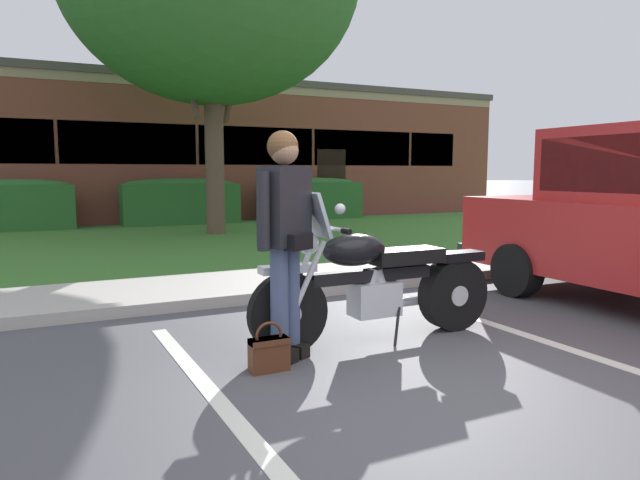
{
  "coord_description": "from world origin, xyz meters",
  "views": [
    {
      "loc": [
        -2.36,
        -2.68,
        1.41
      ],
      "look_at": [
        -0.33,
        1.49,
        0.85
      ],
      "focal_mm": 31.95,
      "sensor_mm": 36.0,
      "label": 1
    }
  ],
  "objects_px": {
    "handbag": "(269,351)",
    "hedge_center_right": "(181,201)",
    "rider_person": "(285,228)",
    "brick_building": "(162,153)",
    "hedge_right": "(311,198)",
    "motorcycle": "(385,282)",
    "hedge_center_left": "(17,204)"
  },
  "relations": [
    {
      "from": "hedge_center_left",
      "to": "brick_building",
      "type": "distance_m",
      "value": 7.68
    },
    {
      "from": "motorcycle",
      "to": "brick_building",
      "type": "xyz_separation_m",
      "value": [
        1.4,
        17.07,
        1.57
      ]
    },
    {
      "from": "handbag",
      "to": "hedge_center_left",
      "type": "bearing_deg",
      "value": 99.68
    },
    {
      "from": "handbag",
      "to": "hedge_center_left",
      "type": "relative_size",
      "value": 0.15
    },
    {
      "from": "handbag",
      "to": "brick_building",
      "type": "height_order",
      "value": "brick_building"
    },
    {
      "from": "rider_person",
      "to": "handbag",
      "type": "bearing_deg",
      "value": -135.06
    },
    {
      "from": "rider_person",
      "to": "hedge_center_left",
      "type": "xyz_separation_m",
      "value": [
        -2.15,
        11.08,
        -0.34
      ]
    },
    {
      "from": "rider_person",
      "to": "brick_building",
      "type": "height_order",
      "value": "brick_building"
    },
    {
      "from": "motorcycle",
      "to": "hedge_center_left",
      "type": "distance_m",
      "value": 11.42
    },
    {
      "from": "rider_person",
      "to": "hedge_right",
      "type": "height_order",
      "value": "rider_person"
    },
    {
      "from": "hedge_center_right",
      "to": "hedge_center_left",
      "type": "bearing_deg",
      "value": 180.0
    },
    {
      "from": "hedge_right",
      "to": "brick_building",
      "type": "height_order",
      "value": "brick_building"
    },
    {
      "from": "handbag",
      "to": "hedge_right",
      "type": "xyz_separation_m",
      "value": [
        5.62,
        11.3,
        0.51
      ]
    },
    {
      "from": "handbag",
      "to": "hedge_right",
      "type": "relative_size",
      "value": 0.12
    },
    {
      "from": "motorcycle",
      "to": "hedge_center_right",
      "type": "distance_m",
      "value": 11.02
    },
    {
      "from": "handbag",
      "to": "hedge_center_right",
      "type": "xyz_separation_m",
      "value": [
        1.85,
        11.3,
        0.51
      ]
    },
    {
      "from": "rider_person",
      "to": "handbag",
      "type": "relative_size",
      "value": 4.74
    },
    {
      "from": "brick_building",
      "to": "rider_person",
      "type": "bearing_deg",
      "value": -97.75
    },
    {
      "from": "hedge_center_left",
      "to": "motorcycle",
      "type": "bearing_deg",
      "value": -74.36
    },
    {
      "from": "motorcycle",
      "to": "handbag",
      "type": "xyz_separation_m",
      "value": [
        -1.15,
        -0.31,
        -0.34
      ]
    },
    {
      "from": "hedge_center_left",
      "to": "hedge_right",
      "type": "relative_size",
      "value": 0.84
    },
    {
      "from": "hedge_center_right",
      "to": "hedge_right",
      "type": "relative_size",
      "value": 1.02
    },
    {
      "from": "hedge_center_left",
      "to": "hedge_center_right",
      "type": "distance_m",
      "value": 3.77
    },
    {
      "from": "hedge_center_right",
      "to": "handbag",
      "type": "bearing_deg",
      "value": -99.27
    },
    {
      "from": "hedge_center_right",
      "to": "brick_building",
      "type": "height_order",
      "value": "brick_building"
    },
    {
      "from": "handbag",
      "to": "hedge_right",
      "type": "height_order",
      "value": "hedge_right"
    },
    {
      "from": "rider_person",
      "to": "brick_building",
      "type": "xyz_separation_m",
      "value": [
        2.33,
        17.16,
        1.07
      ]
    },
    {
      "from": "brick_building",
      "to": "hedge_center_left",
      "type": "bearing_deg",
      "value": -126.39
    },
    {
      "from": "rider_person",
      "to": "hedge_center_left",
      "type": "distance_m",
      "value": 11.29
    },
    {
      "from": "motorcycle",
      "to": "hedge_center_left",
      "type": "relative_size",
      "value": 0.92
    },
    {
      "from": "handbag",
      "to": "hedge_right",
      "type": "bearing_deg",
      "value": 63.57
    },
    {
      "from": "rider_person",
      "to": "hedge_center_left",
      "type": "relative_size",
      "value": 0.7
    }
  ]
}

